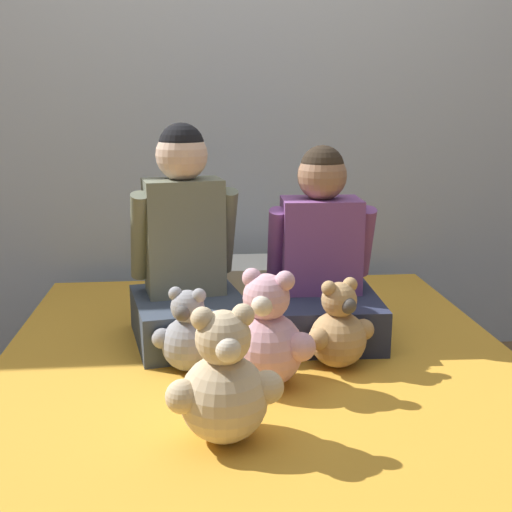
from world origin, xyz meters
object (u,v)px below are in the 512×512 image
pillow_at_headboard (242,275)px  child_on_right (321,268)px  bed (261,428)px  teddy_bear_at_foot_of_bed (224,385)px  child_on_left (186,260)px  teddy_bear_between_children (268,337)px  teddy_bear_held_by_right_child (339,330)px  teddy_bear_held_by_left_child (188,336)px

pillow_at_headboard → child_on_right: bearing=-67.3°
bed → teddy_bear_at_foot_of_bed: 0.52m
child_on_right → pillow_at_headboard: bearing=114.6°
child_on_left → teddy_bear_between_children: 0.44m
child_on_right → teddy_bear_at_foot_of_bed: child_on_right is taller
bed → child_on_right: size_ratio=3.10×
child_on_left → teddy_bear_held_by_right_child: 0.52m
bed → teddy_bear_held_by_right_child: size_ratio=7.27×
bed → teddy_bear_held_by_left_child: (-0.20, -0.01, 0.29)m
child_on_left → teddy_bear_between_children: bearing=-70.8°
bed → teddy_bear_between_children: bearing=-88.1°
teddy_bear_held_by_right_child → bed: bearing=152.1°
bed → pillow_at_headboard: size_ratio=3.25×
child_on_left → child_on_right: (0.42, 0.00, -0.03)m
teddy_bear_held_by_right_child → pillow_at_headboard: bearing=81.8°
teddy_bear_held_by_left_child → teddy_bear_held_by_right_child: 0.42m
child_on_left → teddy_bear_at_foot_of_bed: size_ratio=2.14×
child_on_right → pillow_at_headboard: child_on_right is taller
child_on_right → teddy_bear_between_children: (-0.21, -0.37, -0.09)m
teddy_bear_held_by_left_child → child_on_left: bearing=110.2°
child_on_left → pillow_at_headboard: bearing=56.9°
teddy_bear_held_by_right_child → teddy_bear_between_children: (-0.21, -0.10, 0.02)m
teddy_bear_held_by_left_child → teddy_bear_between_children: teddy_bear_between_children is taller
child_on_right → teddy_bear_held_by_left_child: 0.51m
teddy_bear_held_by_left_child → pillow_at_headboard: size_ratio=0.42×
teddy_bear_held_by_left_child → teddy_bear_at_foot_of_bed: teddy_bear_at_foot_of_bed is taller
child_on_left → teddy_bear_held_by_left_child: size_ratio=2.79×
child_on_right → child_on_left: bearing=-178.0°
teddy_bear_held_by_left_child → bed: bearing=20.8°
child_on_right → teddy_bear_held_by_right_child: size_ratio=2.35×
child_on_left → teddy_bear_between_children: size_ratio=2.13×
bed → teddy_bear_between_children: 0.34m
child_on_right → teddy_bear_held_by_right_child: 0.29m
teddy_bear_held_by_right_child → teddy_bear_between_children: size_ratio=0.81×
child_on_left → pillow_at_headboard: (0.21, 0.52, -0.20)m
teddy_bear_at_foot_of_bed → pillow_at_headboard: 1.16m
teddy_bear_between_children → child_on_right: bearing=83.3°
child_on_left → teddy_bear_between_children: child_on_left is taller
teddy_bear_at_foot_of_bed → child_on_left: bearing=89.0°
bed → teddy_bear_held_by_left_child: teddy_bear_held_by_left_child is taller
child_on_right → teddy_bear_between_children: 0.43m
teddy_bear_held_by_left_child → teddy_bear_between_children: (0.21, -0.11, 0.03)m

